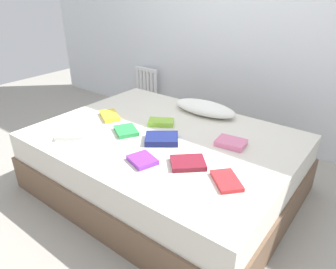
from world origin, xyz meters
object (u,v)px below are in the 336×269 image
(radiator, at_px, (147,86))
(textbook_purple, at_px, (142,160))
(bed, at_px, (164,162))
(textbook_red, at_px, (226,181))
(textbook_pink, at_px, (231,143))
(pillow, at_px, (205,108))
(textbook_maroon, at_px, (188,163))
(textbook_lime, at_px, (161,122))
(textbook_navy, at_px, (162,139))
(textbook_white, at_px, (71,134))
(textbook_yellow, at_px, (110,116))
(textbook_green, at_px, (126,131))

(radiator, relative_size, textbook_purple, 2.67)
(bed, relative_size, textbook_red, 9.09)
(bed, bearing_deg, textbook_pink, 17.71)
(pillow, bearing_deg, radiator, 153.04)
(textbook_pink, bearing_deg, textbook_red, -72.68)
(radiator, height_order, textbook_maroon, radiator)
(textbook_lime, height_order, textbook_red, textbook_lime)
(textbook_pink, bearing_deg, textbook_navy, -155.99)
(textbook_lime, bearing_deg, radiator, 105.00)
(textbook_lime, xyz_separation_m, textbook_white, (-0.42, -0.59, -0.00))
(textbook_lime, relative_size, textbook_red, 0.93)
(bed, distance_m, textbook_navy, 0.30)
(textbook_lime, bearing_deg, pillow, 38.80)
(textbook_navy, xyz_separation_m, textbook_maroon, (0.34, -0.16, -0.01))
(textbook_red, bearing_deg, textbook_yellow, -149.28)
(radiator, distance_m, textbook_green, 1.68)
(textbook_pink, height_order, textbook_maroon, textbook_pink)
(pillow, bearing_deg, textbook_navy, -87.02)
(bed, distance_m, textbook_purple, 0.51)
(bed, xyz_separation_m, textbook_green, (-0.26, -0.16, 0.27))
(textbook_green, relative_size, textbook_maroon, 0.92)
(textbook_yellow, bearing_deg, textbook_maroon, 16.79)
(textbook_navy, xyz_separation_m, textbook_purple, (0.08, -0.31, -0.01))
(pillow, xyz_separation_m, textbook_red, (0.67, -0.84, -0.04))
(textbook_navy, bearing_deg, textbook_pink, -6.02)
(radiator, height_order, textbook_white, radiator)
(pillow, height_order, textbook_purple, pillow)
(bed, height_order, textbook_white, textbook_white)
(bed, bearing_deg, radiator, 135.83)
(textbook_red, relative_size, textbook_yellow, 0.91)
(textbook_green, bearing_deg, pillow, 99.44)
(textbook_maroon, height_order, textbook_yellow, same)
(textbook_red, xyz_separation_m, textbook_purple, (-0.55, -0.13, 0.00))
(radiator, relative_size, textbook_red, 2.20)
(textbook_pink, relative_size, textbook_purple, 1.13)
(bed, relative_size, radiator, 4.13)
(textbook_lime, distance_m, textbook_red, 0.92)
(textbook_white, distance_m, textbook_yellow, 0.43)
(pillow, relative_size, textbook_maroon, 2.70)
(pillow, distance_m, textbook_green, 0.77)
(textbook_maroon, relative_size, textbook_red, 1.00)
(pillow, distance_m, textbook_navy, 0.66)
(textbook_green, height_order, textbook_yellow, same)
(textbook_purple, relative_size, textbook_white, 0.87)
(textbook_navy, distance_m, textbook_lime, 0.30)
(textbook_green, xyz_separation_m, textbook_white, (-0.29, -0.30, 0.00))
(textbook_red, bearing_deg, textbook_maroon, -142.24)
(textbook_lime, height_order, textbook_purple, textbook_lime)
(textbook_yellow, bearing_deg, textbook_pink, 39.67)
(bed, xyz_separation_m, textbook_maroon, (0.40, -0.26, 0.27))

